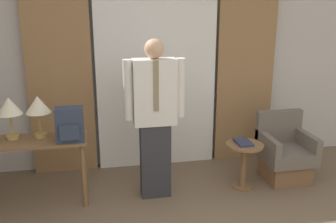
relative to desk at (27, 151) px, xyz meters
name	(u,v)px	position (x,y,z in m)	size (l,w,h in m)	color
wall_back	(155,66)	(1.55, 0.94, 0.72)	(10.00, 0.06, 2.70)	beige
curtain_sheer_center	(157,72)	(1.55, 0.81, 0.66)	(1.57, 0.06, 2.58)	white
curtain_drape_left	(60,75)	(0.32, 0.81, 0.66)	(0.80, 0.06, 2.58)	#997047
curtain_drape_right	(245,69)	(2.77, 0.81, 0.66)	(0.80, 0.06, 2.58)	#997047
desk	(27,151)	(0.00, 0.00, 0.00)	(1.28, 0.46, 0.75)	brown
table_lamp_left	(9,108)	(-0.15, 0.08, 0.47)	(0.27, 0.27, 0.46)	tan
table_lamp_right	(38,106)	(0.15, 0.08, 0.47)	(0.27, 0.27, 0.46)	tan
backpack	(70,125)	(0.47, -0.11, 0.30)	(0.28, 0.21, 0.36)	#2D384C
person	(155,114)	(1.38, -0.07, 0.35)	(0.67, 0.22, 1.80)	#2D2D33
armchair	(285,155)	(3.05, 0.05, -0.31)	(0.60, 0.59, 0.84)	brown
side_table	(244,158)	(2.44, -0.09, -0.25)	(0.44, 0.44, 0.56)	brown
book	(243,142)	(2.43, -0.07, -0.05)	(0.17, 0.26, 0.03)	#2D334C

